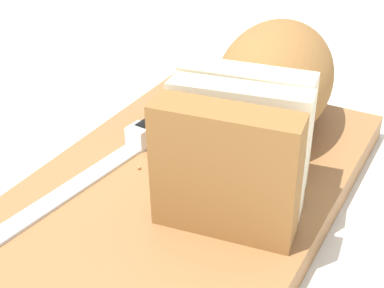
% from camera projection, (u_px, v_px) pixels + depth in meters
% --- Properties ---
extents(ground_plane, '(3.00, 3.00, 0.00)m').
position_uv_depth(ground_plane, '(192.00, 196.00, 0.53)').
color(ground_plane, silver).
extents(cutting_board, '(0.39, 0.26, 0.03)m').
position_uv_depth(cutting_board, '(192.00, 185.00, 0.52)').
color(cutting_board, '#9E6B3D').
rests_on(cutting_board, ground_plane).
extents(bread_loaf, '(0.30, 0.15, 0.11)m').
position_uv_depth(bread_loaf, '(265.00, 98.00, 0.53)').
color(bread_loaf, '#996633').
rests_on(bread_loaf, cutting_board).
extents(bread_knife, '(0.28, 0.06, 0.02)m').
position_uv_depth(bread_knife, '(129.00, 145.00, 0.54)').
color(bread_knife, silver).
rests_on(bread_knife, cutting_board).
extents(crumb_near_knife, '(0.01, 0.01, 0.01)m').
position_uv_depth(crumb_near_knife, '(272.00, 139.00, 0.56)').
color(crumb_near_knife, tan).
rests_on(crumb_near_knife, cutting_board).
extents(crumb_near_loaf, '(0.00, 0.00, 0.00)m').
position_uv_depth(crumb_near_loaf, '(206.00, 149.00, 0.55)').
color(crumb_near_loaf, tan).
rests_on(crumb_near_loaf, cutting_board).
extents(crumb_stray_left, '(0.01, 0.01, 0.01)m').
position_uv_depth(crumb_stray_left, '(165.00, 139.00, 0.56)').
color(crumb_stray_left, tan).
rests_on(crumb_stray_left, cutting_board).
extents(crumb_stray_right, '(0.00, 0.00, 0.00)m').
position_uv_depth(crumb_stray_right, '(139.00, 168.00, 0.52)').
color(crumb_stray_right, tan).
rests_on(crumb_stray_right, cutting_board).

